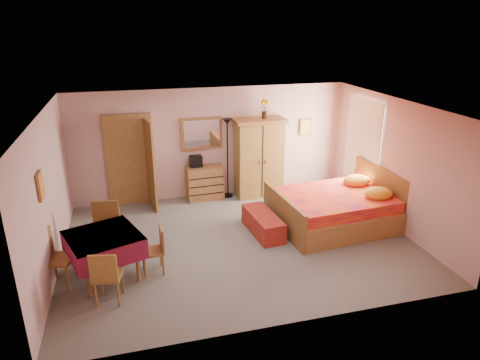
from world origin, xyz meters
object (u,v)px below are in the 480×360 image
object	(u,v)px
chest_of_drawers	(205,183)
wall_mirror	(202,134)
chair_west	(59,259)
floor_lamp	(228,159)
dining_table	(105,256)
chair_north	(106,232)
bench	(263,223)
stereo	(196,161)
chair_south	(108,275)
chair_east	(152,251)
bed	(334,200)
sunflower_vase	(265,109)
wardrobe	(259,158)

from	to	relation	value
chest_of_drawers	wall_mirror	size ratio (longest dim) A/B	0.87
chair_west	floor_lamp	bearing A→B (deg)	148.63
wall_mirror	dining_table	world-z (taller)	wall_mirror
chest_of_drawers	chair_north	world-z (taller)	chair_north
chair_west	bench	bearing A→B (deg)	121.73
stereo	chair_south	bearing A→B (deg)	-118.23
stereo	chair_east	size ratio (longest dim) A/B	0.35
bed	sunflower_vase	bearing A→B (deg)	109.21
sunflower_vase	chest_of_drawers	bearing A→B (deg)	177.69
dining_table	chair_north	world-z (taller)	chair_north
chest_of_drawers	bed	distance (m)	3.11
bed	chest_of_drawers	bearing A→B (deg)	133.88
chest_of_drawers	chair_east	bearing A→B (deg)	-119.24
sunflower_vase	chair_south	bearing A→B (deg)	-135.56
chest_of_drawers	stereo	distance (m)	0.57
floor_lamp	wardrobe	world-z (taller)	floor_lamp
floor_lamp	bench	size ratio (longest dim) A/B	1.56
dining_table	bench	bearing A→B (deg)	16.07
wall_mirror	chair_west	bearing A→B (deg)	-135.91
chest_of_drawers	stereo	size ratio (longest dim) A/B	3.00
chair_south	chair_west	world-z (taller)	chair_west
wall_mirror	wardrobe	size ratio (longest dim) A/B	0.52
chest_of_drawers	chair_south	size ratio (longest dim) A/B	0.96
stereo	dining_table	xyz separation A→B (m)	(-2.00, -2.96, -0.54)
sunflower_vase	bed	bearing A→B (deg)	-66.31
floor_lamp	chair_west	world-z (taller)	floor_lamp
chair_south	chair_west	bearing A→B (deg)	152.20
bed	wardrobe	bearing A→B (deg)	112.50
dining_table	chair_north	size ratio (longest dim) A/B	1.05
wardrobe	stereo	bearing A→B (deg)	173.09
chest_of_drawers	sunflower_vase	distance (m)	2.23
floor_lamp	chair_east	distance (m)	3.59
bench	chest_of_drawers	bearing A→B (deg)	111.24
chair_south	chair_north	bearing A→B (deg)	104.27
dining_table	chair_south	world-z (taller)	chair_south
floor_lamp	dining_table	world-z (taller)	floor_lamp
wall_mirror	dining_table	xyz separation A→B (m)	(-2.19, -3.11, -1.16)
wall_mirror	stereo	size ratio (longest dim) A/B	3.43
chair_north	wall_mirror	bearing A→B (deg)	-125.45
bed	dining_table	world-z (taller)	bed
chair_west	chair_south	bearing A→B (deg)	68.48
chest_of_drawers	wardrobe	size ratio (longest dim) A/B	0.45
chair_east	chair_south	bearing A→B (deg)	129.53
floor_lamp	chair_east	bearing A→B (deg)	-124.20
bed	chair_south	bearing A→B (deg)	-165.89
floor_lamp	bench	world-z (taller)	floor_lamp
wardrobe	chair_north	bearing A→B (deg)	-149.62
chair_south	chair_east	size ratio (longest dim) A/B	1.09
wardrobe	bed	xyz separation A→B (m)	(1.01, -1.98, -0.39)
sunflower_vase	dining_table	world-z (taller)	sunflower_vase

